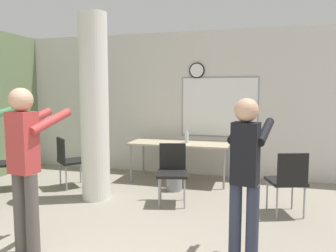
# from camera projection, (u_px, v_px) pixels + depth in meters

# --- Properties ---
(wall_back) EXTENTS (8.00, 0.15, 2.80)m
(wall_back) POSITION_uv_depth(u_px,v_px,m) (189.00, 104.00, 6.49)
(wall_back) COLOR silver
(wall_back) RESTS_ON ground_plane
(support_pillar) EXTENTS (0.43, 0.43, 2.80)m
(support_pillar) POSITION_uv_depth(u_px,v_px,m) (94.00, 108.00, 4.93)
(support_pillar) COLOR silver
(support_pillar) RESTS_ON ground_plane
(folding_table) EXTENTS (1.80, 0.79, 0.72)m
(folding_table) POSITION_uv_depth(u_px,v_px,m) (180.00, 144.00, 6.00)
(folding_table) COLOR tan
(folding_table) RESTS_ON ground_plane
(bottle_on_table) EXTENTS (0.07, 0.07, 0.27)m
(bottle_on_table) POSITION_uv_depth(u_px,v_px,m) (187.00, 137.00, 5.92)
(bottle_on_table) COLOR silver
(bottle_on_table) RESTS_ON folding_table
(waste_bin) EXTENTS (0.26, 0.26, 0.36)m
(waste_bin) POSITION_uv_depth(u_px,v_px,m) (174.00, 180.00, 5.46)
(waste_bin) COLOR gray
(waste_bin) RESTS_ON ground_plane
(chair_by_left_wall) EXTENTS (0.62, 0.62, 0.87)m
(chair_by_left_wall) POSITION_uv_depth(u_px,v_px,m) (4.00, 160.00, 5.44)
(chair_by_left_wall) COLOR black
(chair_by_left_wall) RESTS_ON ground_plane
(chair_mid_room) EXTENTS (0.56, 0.56, 0.87)m
(chair_mid_room) POSITION_uv_depth(u_px,v_px,m) (288.00, 178.00, 4.29)
(chair_mid_room) COLOR black
(chair_mid_room) RESTS_ON ground_plane
(chair_table_front) EXTENTS (0.53, 0.53, 0.87)m
(chair_table_front) POSITION_uv_depth(u_px,v_px,m) (172.00, 169.00, 4.83)
(chair_table_front) COLOR black
(chair_table_front) RESTS_ON ground_plane
(chair_near_pillar) EXTENTS (0.62, 0.62, 0.87)m
(chair_near_pillar) POSITION_uv_depth(u_px,v_px,m) (69.00, 158.00, 5.59)
(chair_near_pillar) COLOR black
(chair_near_pillar) RESTS_ON ground_plane
(person_playing_side) EXTENTS (0.43, 0.65, 1.59)m
(person_playing_side) POSITION_uv_depth(u_px,v_px,m) (246.00, 169.00, 3.00)
(person_playing_side) COLOR #2D3347
(person_playing_side) RESTS_ON ground_plane
(person_playing_front) EXTENTS (0.44, 0.68, 1.68)m
(person_playing_front) POSITION_uv_depth(u_px,v_px,m) (26.00, 158.00, 3.22)
(person_playing_front) COLOR #514C47
(person_playing_front) RESTS_ON ground_plane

